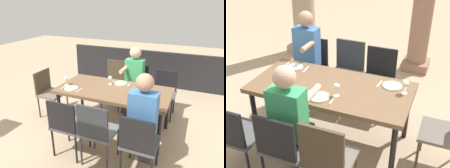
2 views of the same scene
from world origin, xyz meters
TOP-DOWN VIEW (x-y plane):
  - ground_plane at (0.00, 0.00)m, footprint 16.00×16.00m
  - dining_table at (0.00, 0.00)m, footprint 1.83×0.89m
  - chair_west_north at (-0.69, 0.86)m, footprint 0.44×0.44m
  - chair_west_south at (-0.69, -0.86)m, footprint 0.44×0.44m
  - chair_mid_north at (-0.12, 0.87)m, footprint 0.44×0.44m
  - chair_mid_south at (-0.12, -0.86)m, footprint 0.44×0.44m
  - chair_east_north at (0.34, 0.86)m, footprint 0.44×0.44m
  - chair_east_south at (0.34, -0.87)m, footprint 0.44×0.44m
  - chair_head_east at (1.34, 0.00)m, footprint 0.44×0.44m
  - diner_woman_green at (-0.12, -0.68)m, footprint 0.35×0.50m
  - diner_man_white at (-0.68, 0.68)m, footprint 0.35×0.50m
  - plate_0 at (-0.61, 0.27)m, footprint 0.20×0.20m
  - fork_0 at (-0.76, 0.27)m, footprint 0.03×0.17m
  - spoon_0 at (-0.46, 0.27)m, footprint 0.03×0.17m
  - plate_1 at (-0.02, -0.27)m, footprint 0.23×0.23m
  - wine_glass_1 at (0.14, -0.17)m, footprint 0.07×0.07m
  - fork_1 at (-0.17, -0.27)m, footprint 0.03×0.17m
  - spoon_1 at (0.13, -0.27)m, footprint 0.03×0.17m
  - plate_2 at (0.65, 0.25)m, footprint 0.23×0.23m
  - wine_glass_2 at (0.81, 0.15)m, footprint 0.08×0.08m
  - fork_2 at (0.50, 0.25)m, footprint 0.03×0.17m
  - spoon_2 at (0.80, 0.25)m, footprint 0.02×0.17m
  - bread_basket at (-0.53, -0.03)m, footprint 0.17×0.17m

SIDE VIEW (x-z plane):
  - ground_plane at x=0.00m, z-range 0.00..0.00m
  - chair_west_south at x=-0.69m, z-range 0.07..0.94m
  - chair_head_east at x=1.34m, z-range 0.07..0.96m
  - chair_west_north at x=-0.69m, z-range 0.07..0.96m
  - chair_east_north at x=0.34m, z-range 0.08..0.97m
  - chair_mid_south at x=-0.12m, z-range 0.08..0.99m
  - chair_east_south at x=0.34m, z-range 0.07..1.02m
  - chair_mid_north at x=-0.12m, z-range 0.08..1.01m
  - dining_table at x=0.00m, z-range 0.31..1.07m
  - diner_woman_green at x=-0.12m, z-range 0.05..1.37m
  - diner_man_white at x=-0.68m, z-range 0.05..1.40m
  - fork_0 at x=-0.76m, z-range 0.75..0.76m
  - spoon_0 at x=-0.46m, z-range 0.75..0.76m
  - fork_1 at x=-0.17m, z-range 0.75..0.76m
  - spoon_1 at x=0.13m, z-range 0.75..0.76m
  - fork_2 at x=0.50m, z-range 0.75..0.76m
  - spoon_2 at x=0.80m, z-range 0.75..0.76m
  - plate_1 at x=-0.02m, z-range 0.76..0.77m
  - plate_2 at x=0.65m, z-range 0.76..0.77m
  - plate_0 at x=-0.61m, z-range 0.76..0.77m
  - bread_basket at x=-0.53m, z-range 0.75..0.81m
  - wine_glass_1 at x=0.14m, z-range 0.79..0.94m
  - wine_glass_2 at x=0.81m, z-range 0.79..0.95m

